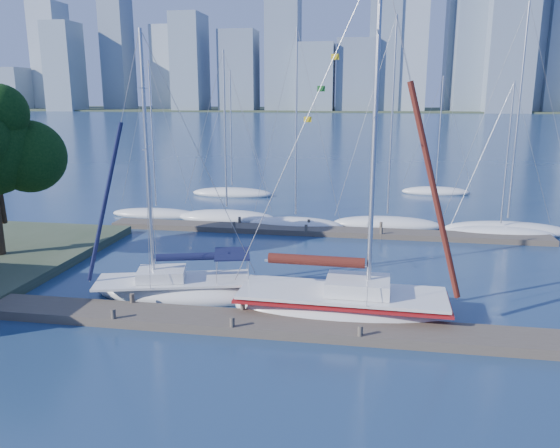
# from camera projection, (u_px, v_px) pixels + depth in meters

# --- Properties ---
(ground) EXTENTS (700.00, 700.00, 0.00)m
(ground) POSITION_uv_depth(u_px,v_px,m) (238.00, 327.00, 22.47)
(ground) COLOR navy
(ground) RESTS_ON ground
(near_dock) EXTENTS (26.00, 2.00, 0.40)m
(near_dock) POSITION_uv_depth(u_px,v_px,m) (238.00, 322.00, 22.43)
(near_dock) COLOR #50463A
(near_dock) RESTS_ON ground
(far_dock) EXTENTS (30.00, 1.80, 0.36)m
(far_dock) POSITION_uv_depth(u_px,v_px,m) (322.00, 231.00, 37.46)
(far_dock) COLOR #50463A
(far_dock) RESTS_ON ground
(far_shore) EXTENTS (800.00, 100.00, 1.50)m
(far_shore) POSITION_uv_depth(u_px,v_px,m) (364.00, 110.00, 329.49)
(far_shore) COLOR #38472D
(far_shore) RESTS_ON ground
(sailboat_navy) EXTENTS (8.06, 4.38, 12.59)m
(sailboat_navy) POSITION_uv_depth(u_px,v_px,m) (173.00, 276.00, 25.51)
(sailboat_navy) COLOR white
(sailboat_navy) RESTS_ON ground
(sailboat_maroon) EXTENTS (9.55, 3.36, 15.18)m
(sailboat_maroon) POSITION_uv_depth(u_px,v_px,m) (342.00, 292.00, 23.32)
(sailboat_maroon) COLOR white
(sailboat_maroon) RESTS_ON ground
(bg_boat_0) EXTENTS (7.47, 4.14, 12.06)m
(bg_boat_0) POSITION_uv_depth(u_px,v_px,m) (157.00, 214.00, 42.76)
(bg_boat_0) COLOR white
(bg_boat_0) RESTS_ON ground
(bg_boat_1) EXTENTS (7.88, 4.23, 12.79)m
(bg_boat_1) POSITION_uv_depth(u_px,v_px,m) (227.00, 217.00, 41.33)
(bg_boat_1) COLOR white
(bg_boat_1) RESTS_ON ground
(bg_boat_2) EXTENTS (7.14, 4.25, 14.04)m
(bg_boat_2) POSITION_uv_depth(u_px,v_px,m) (296.00, 224.00, 39.14)
(bg_boat_2) COLOR white
(bg_boat_2) RESTS_ON ground
(bg_boat_3) EXTENTS (8.03, 4.23, 14.85)m
(bg_boat_3) POSITION_uv_depth(u_px,v_px,m) (387.00, 223.00, 39.31)
(bg_boat_3) COLOR white
(bg_boat_3) RESTS_ON ground
(bg_boat_4) EXTENTS (7.38, 3.97, 10.45)m
(bg_boat_4) POSITION_uv_depth(u_px,v_px,m) (500.00, 233.00, 36.77)
(bg_boat_4) COLOR white
(bg_boat_4) RESTS_ON ground
(bg_boat_5) EXTENTS (8.73, 4.09, 15.41)m
(bg_boat_5) POSITION_uv_depth(u_px,v_px,m) (507.00, 229.00, 37.48)
(bg_boat_5) COLOR white
(bg_boat_5) RESTS_ON ground
(bg_boat_6) EXTENTS (8.03, 4.72, 11.85)m
(bg_boat_6) POSITION_uv_depth(u_px,v_px,m) (232.00, 193.00, 51.55)
(bg_boat_6) COLOR white
(bg_boat_6) RESTS_ON ground
(bg_boat_7) EXTENTS (6.71, 3.80, 11.33)m
(bg_boat_7) POSITION_uv_depth(u_px,v_px,m) (436.00, 191.00, 52.47)
(bg_boat_7) COLOR white
(bg_boat_7) RESTS_ON ground
(skyline) EXTENTS (503.45, 51.31, 123.92)m
(skyline) POSITION_uv_depth(u_px,v_px,m) (401.00, 40.00, 289.41)
(skyline) COLOR slate
(skyline) RESTS_ON ground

